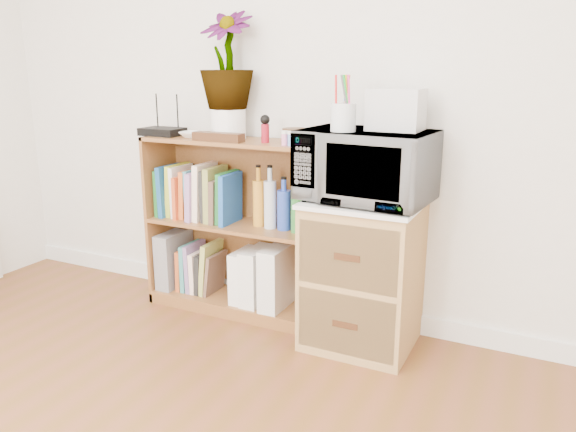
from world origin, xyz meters
The scene contains 21 objects.
skirting_board centered at (0.00, 2.24, 0.05)m, with size 4.00×0.02×0.10m, color white.
bookshelf centered at (-0.35, 2.10, 0.47)m, with size 1.00×0.30×0.95m, color brown.
wicker_unit centered at (0.40, 2.02, 0.35)m, with size 0.50×0.45×0.70m, color #9E7542.
microwave centered at (0.40, 2.02, 0.88)m, with size 0.58×0.39×0.32m, color silver.
pen_cup centered at (0.32, 1.93, 1.10)m, with size 0.11×0.11×0.12m, color silver.
small_appliance centered at (0.51, 2.07, 1.13)m, with size 0.23×0.19×0.18m, color silver.
router centered at (-0.79, 2.08, 0.97)m, with size 0.23×0.15×0.04m, color black.
white_bowl centered at (-0.58, 2.07, 0.97)m, with size 0.13×0.13×0.03m, color white.
plant_pot centered at (-0.39, 2.12, 1.03)m, with size 0.18×0.18×0.15m, color white.
potted_plant centered at (-0.39, 2.12, 1.35)m, with size 0.27×0.27×0.49m, color #3E7A31.
trinket_box centered at (-0.38, 2.00, 0.97)m, with size 0.27×0.07×0.04m, color #34190E.
kokeshi_doll centered at (-0.14, 2.06, 1.00)m, with size 0.04×0.04×0.09m, color maroon.
wooden_bowl centered at (0.00, 2.11, 0.99)m, with size 0.12×0.12×0.07m, color #37200F.
paint_jars centered at (0.03, 2.01, 0.98)m, with size 0.12×0.04×0.06m, color pink.
file_box centered at (-0.77, 2.10, 0.23)m, with size 0.10×0.26×0.32m, color gray.
magazine_holder_left centered at (-0.29, 2.09, 0.21)m, with size 0.09×0.23×0.28m, color white.
magazine_holder_mid centered at (-0.22, 2.09, 0.22)m, with size 0.10×0.24×0.30m, color white.
magazine_holder_right centered at (-0.09, 2.09, 0.24)m, with size 0.11×0.27×0.33m, color white.
cookbooks centered at (-0.58, 2.10, 0.64)m, with size 0.46×0.20×0.31m.
liquor_bottles centered at (-0.02, 2.10, 0.65)m, with size 0.45×0.07×0.32m.
lower_books centered at (-0.59, 2.10, 0.20)m, with size 0.24×0.19×0.30m.
Camera 1 is at (1.18, -0.39, 1.32)m, focal length 35.00 mm.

